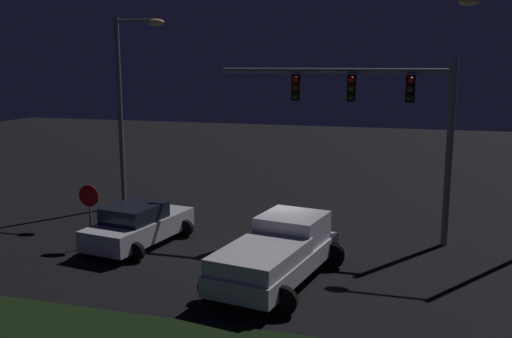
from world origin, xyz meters
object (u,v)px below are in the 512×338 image
Objects in this scene: traffic_signal_gantry at (379,105)px; street_lamp_left at (128,91)px; pickup_truck at (279,249)px; car_sedan at (138,225)px; stop_sign at (89,204)px.

street_lamp_left is (-10.80, 1.91, 0.28)m from traffic_signal_gantry.
pickup_truck is 1.22× the size of car_sedan.
pickup_truck is 2.54× the size of stop_sign.
car_sedan is 0.56× the size of traffic_signal_gantry.
stop_sign is (-1.51, -0.65, 0.82)m from car_sedan.
traffic_signal_gantry is (7.96, 3.00, 4.16)m from car_sedan.
street_lamp_left reaches higher than stop_sign.
street_lamp_left is at bearing 169.99° from traffic_signal_gantry.
pickup_truck is 6.74m from traffic_signal_gantry.
stop_sign reaches higher than car_sedan.
stop_sign is at bearing 122.58° from car_sedan.
street_lamp_left is 3.71× the size of stop_sign.
street_lamp_left reaches higher than car_sedan.
stop_sign is (1.33, -5.55, -3.62)m from street_lamp_left.
stop_sign is (-7.10, 1.32, 0.56)m from pickup_truck.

